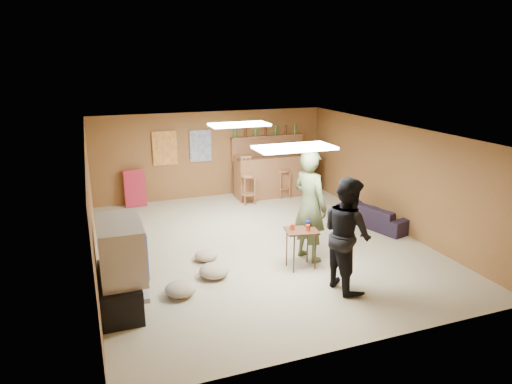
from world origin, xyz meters
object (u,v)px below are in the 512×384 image
object	(u,v)px
tv_body	(121,249)
sofa	(375,215)
tray_table	(301,249)
bar_counter	(274,175)
person_black	(347,234)
person_olive	(310,206)

from	to	relation	value
tv_body	sofa	bearing A→B (deg)	16.83
tv_body	tray_table	distance (m)	3.01
bar_counter	person_black	size ratio (longest dim) A/B	1.12
person_black	tray_table	size ratio (longest dim) A/B	2.58
person_olive	person_black	xyz separation A→B (m)	(0.05, -1.16, -0.10)
tv_body	tray_table	bearing A→B (deg)	5.42
bar_counter	person_black	distance (m)	5.12
person_black	person_olive	bearing A→B (deg)	-1.61
person_black	tray_table	distance (m)	1.08
tv_body	sofa	size ratio (longest dim) A/B	0.67
person_olive	person_black	world-z (taller)	person_olive
bar_counter	tray_table	distance (m)	4.34
bar_counter	person_black	bearing A→B (deg)	-99.65
bar_counter	sofa	distance (m)	3.09
tv_body	person_olive	world-z (taller)	person_olive
bar_counter	tray_table	xyz separation A→B (m)	(-1.20, -4.17, -0.20)
tv_body	person_black	bearing A→B (deg)	-10.05
tv_body	bar_counter	xyz separation A→B (m)	(4.15, 4.45, -0.35)
tv_body	bar_counter	distance (m)	6.09
sofa	tray_table	distance (m)	2.75
tv_body	person_black	world-z (taller)	person_black
tv_body	tray_table	world-z (taller)	tv_body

